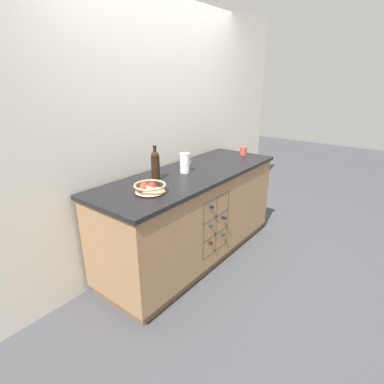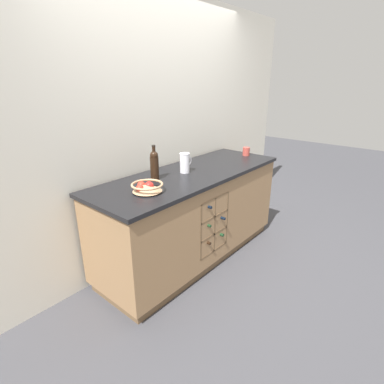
{
  "view_description": "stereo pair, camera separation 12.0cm",
  "coord_description": "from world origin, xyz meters",
  "px_view_note": "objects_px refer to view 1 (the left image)",
  "views": [
    {
      "loc": [
        -2.18,
        -1.7,
        1.77
      ],
      "look_at": [
        0.0,
        0.0,
        0.72
      ],
      "focal_mm": 28.0,
      "sensor_mm": 36.0,
      "label": 1
    },
    {
      "loc": [
        -2.11,
        -1.79,
        1.77
      ],
      "look_at": [
        0.0,
        0.0,
        0.72
      ],
      "focal_mm": 28.0,
      "sensor_mm": 36.0,
      "label": 2
    }
  ],
  "objects_px": {
    "ceramic_mug": "(243,151)",
    "white_pitcher": "(185,162)",
    "standing_wine_bottle": "(155,165)",
    "fruit_bowl": "(149,187)"
  },
  "relations": [
    {
      "from": "ceramic_mug",
      "to": "white_pitcher",
      "type": "bearing_deg",
      "value": 174.54
    },
    {
      "from": "standing_wine_bottle",
      "to": "white_pitcher",
      "type": "bearing_deg",
      "value": -9.33
    },
    {
      "from": "standing_wine_bottle",
      "to": "ceramic_mug",
      "type": "bearing_deg",
      "value": -6.46
    },
    {
      "from": "white_pitcher",
      "to": "ceramic_mug",
      "type": "height_order",
      "value": "white_pitcher"
    },
    {
      "from": "white_pitcher",
      "to": "ceramic_mug",
      "type": "xyz_separation_m",
      "value": [
        0.98,
        -0.09,
        -0.05
      ]
    },
    {
      "from": "ceramic_mug",
      "to": "standing_wine_bottle",
      "type": "xyz_separation_m",
      "value": [
        -1.32,
        0.15,
        0.09
      ]
    },
    {
      "from": "white_pitcher",
      "to": "standing_wine_bottle",
      "type": "distance_m",
      "value": 0.35
    },
    {
      "from": "fruit_bowl",
      "to": "standing_wine_bottle",
      "type": "distance_m",
      "value": 0.33
    },
    {
      "from": "white_pitcher",
      "to": "ceramic_mug",
      "type": "distance_m",
      "value": 0.98
    },
    {
      "from": "fruit_bowl",
      "to": "ceramic_mug",
      "type": "distance_m",
      "value": 1.57
    }
  ]
}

